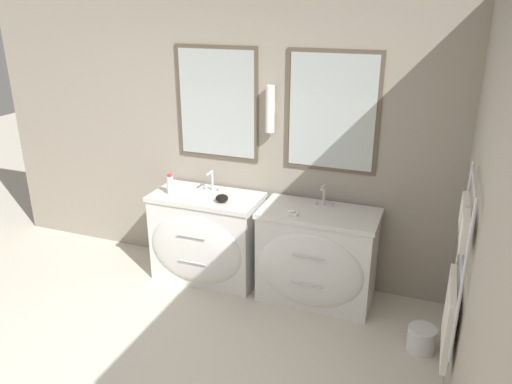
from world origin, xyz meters
TOP-DOWN VIEW (x-y plane):
  - wall_back at (0.01, 2.26)m, footprint 5.44×0.16m
  - wall_right at (1.95, 1.00)m, footprint 0.13×4.34m
  - vanity_left at (-0.27, 1.90)m, footprint 1.01×0.59m
  - vanity_right at (0.80, 1.90)m, footprint 1.01×0.59m
  - faucet_left at (-0.27, 2.06)m, footprint 0.17×0.12m
  - faucet_right at (0.80, 2.06)m, footprint 0.17×0.12m
  - toiletry_bottle at (-0.59, 1.84)m, footprint 0.06×0.06m
  - amenity_bowl at (-0.06, 1.83)m, footprint 0.12×0.12m
  - soap_dish at (0.61, 1.77)m, footprint 0.09×0.06m
  - waste_bin at (1.75, 1.50)m, footprint 0.22×0.22m

SIDE VIEW (x-z plane):
  - waste_bin at x=1.75m, z-range 0.01..0.21m
  - vanity_left at x=-0.27m, z-range 0.01..0.86m
  - vanity_right at x=0.80m, z-range 0.01..0.86m
  - soap_dish at x=0.61m, z-range 0.84..0.89m
  - amenity_bowl at x=-0.06m, z-range 0.85..0.92m
  - toiletry_bottle at x=-0.59m, z-range 0.84..1.03m
  - faucet_left at x=-0.27m, z-range 0.84..1.04m
  - faucet_right at x=0.80m, z-range 0.84..1.04m
  - wall_right at x=1.95m, z-range -0.01..2.59m
  - wall_back at x=0.01m, z-range 0.01..2.61m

